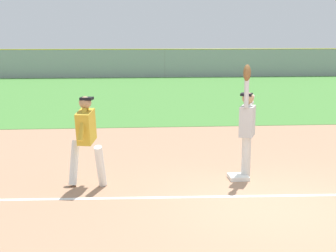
# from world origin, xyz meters

# --- Properties ---
(ground_plane) EXTENTS (78.67, 78.67, 0.00)m
(ground_plane) POSITION_xyz_m (0.00, 0.00, 0.00)
(ground_plane) COLOR tan
(outfield_grass) EXTENTS (49.94, 17.86, 0.01)m
(outfield_grass) POSITION_xyz_m (0.00, 16.06, 0.01)
(outfield_grass) COLOR #478438
(outfield_grass) RESTS_ON ground_plane
(chalk_foul_line) EXTENTS (12.00, 0.53, 0.01)m
(chalk_foul_line) POSITION_xyz_m (-4.26, 0.71, 0.00)
(chalk_foul_line) COLOR white
(chalk_foul_line) RESTS_ON ground_plane
(first_base) EXTENTS (0.39, 0.39, 0.08)m
(first_base) POSITION_xyz_m (-0.26, 1.61, 0.04)
(first_base) COLOR white
(first_base) RESTS_ON ground_plane
(fielder) EXTENTS (0.45, 0.86, 2.28)m
(fielder) POSITION_xyz_m (-0.09, 1.72, 1.12)
(fielder) COLOR silver
(fielder) RESTS_ON ground_plane
(runner) EXTENTS (0.75, 0.84, 1.72)m
(runner) POSITION_xyz_m (-3.21, 1.39, 1.00)
(runner) COLOR white
(runner) RESTS_ON ground_plane
(baseball) EXTENTS (0.07, 0.07, 0.07)m
(baseball) POSITION_xyz_m (0.10, 2.04, 1.61)
(baseball) COLOR white
(outfield_fence) EXTENTS (50.02, 0.08, 1.93)m
(outfield_fence) POSITION_xyz_m (0.00, 25.00, 0.96)
(outfield_fence) COLOR #93999E
(outfield_fence) RESTS_ON ground_plane
(parked_car_tan) EXTENTS (4.43, 2.17, 1.25)m
(parked_car_tan) POSITION_xyz_m (-6.53, 29.49, 0.67)
(parked_car_tan) COLOR tan
(parked_car_tan) RESTS_ON ground_plane
(parked_car_blue) EXTENTS (4.55, 2.41, 1.25)m
(parked_car_blue) POSITION_xyz_m (-0.49, 28.91, 0.67)
(parked_car_blue) COLOR #23389E
(parked_car_blue) RESTS_ON ground_plane
(parked_car_red) EXTENTS (4.53, 2.37, 1.25)m
(parked_car_red) POSITION_xyz_m (5.72, 29.63, 0.67)
(parked_car_red) COLOR #B21E1E
(parked_car_red) RESTS_ON ground_plane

